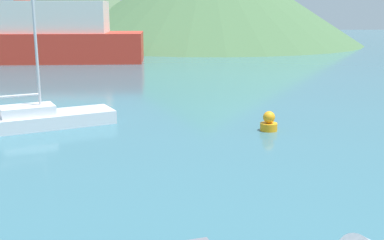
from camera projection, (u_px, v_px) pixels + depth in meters
sailboat_inner at (28, 119)px, 21.28m from camera, size 7.69×4.79×7.90m
ferry_distant at (25, 35)px, 47.85m from camera, size 23.35×6.45×7.55m
buoy_marker at (269, 123)px, 20.89m from camera, size 0.75×0.75×0.86m
hill_west at (80, 7)px, 75.20m from camera, size 31.09×31.09×11.09m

